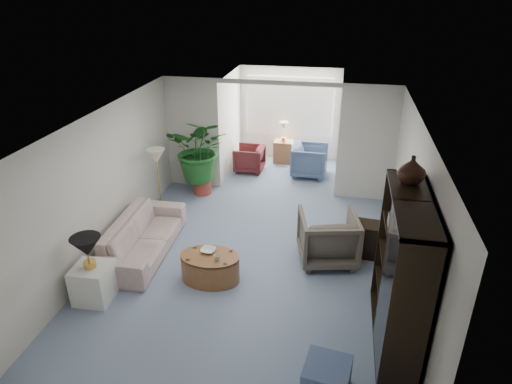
% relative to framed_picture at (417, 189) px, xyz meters
% --- Properties ---
extents(floor, '(6.00, 6.00, 0.00)m').
position_rel_framed_picture_xyz_m(floor, '(-2.46, 0.10, -1.70)').
color(floor, gray).
rests_on(floor, ground).
extents(sunroom_floor, '(2.60, 2.60, 0.00)m').
position_rel_framed_picture_xyz_m(sunroom_floor, '(-2.46, 4.20, -1.70)').
color(sunroom_floor, gray).
rests_on(sunroom_floor, ground).
extents(back_pier_left, '(1.20, 0.12, 2.50)m').
position_rel_framed_picture_xyz_m(back_pier_left, '(-4.36, 3.10, -0.45)').
color(back_pier_left, silver).
rests_on(back_pier_left, ground).
extents(back_pier_right, '(1.20, 0.12, 2.50)m').
position_rel_framed_picture_xyz_m(back_pier_right, '(-0.56, 3.10, -0.45)').
color(back_pier_right, silver).
rests_on(back_pier_right, ground).
extents(back_header, '(2.60, 0.12, 0.10)m').
position_rel_framed_picture_xyz_m(back_header, '(-2.46, 3.10, 0.75)').
color(back_header, silver).
rests_on(back_header, back_pier_left).
extents(window_pane, '(2.20, 0.02, 1.50)m').
position_rel_framed_picture_xyz_m(window_pane, '(-2.46, 5.28, -0.30)').
color(window_pane, white).
extents(window_blinds, '(2.20, 0.02, 1.50)m').
position_rel_framed_picture_xyz_m(window_blinds, '(-2.46, 5.25, -0.30)').
color(window_blinds, white).
extents(framed_picture, '(0.04, 0.50, 0.40)m').
position_rel_framed_picture_xyz_m(framed_picture, '(0.00, 0.00, 0.00)').
color(framed_picture, beige).
extents(sofa, '(0.96, 2.27, 0.65)m').
position_rel_framed_picture_xyz_m(sofa, '(-4.37, 0.17, -1.37)').
color(sofa, beige).
rests_on(sofa, ground).
extents(end_table, '(0.54, 0.54, 0.58)m').
position_rel_framed_picture_xyz_m(end_table, '(-4.57, -1.18, -1.41)').
color(end_table, white).
rests_on(end_table, ground).
extents(table_lamp, '(0.44, 0.44, 0.30)m').
position_rel_framed_picture_xyz_m(table_lamp, '(-4.57, -1.18, -0.77)').
color(table_lamp, black).
rests_on(table_lamp, end_table).
extents(floor_lamp, '(0.36, 0.36, 0.28)m').
position_rel_framed_picture_xyz_m(floor_lamp, '(-4.63, 1.62, -0.45)').
color(floor_lamp, '#F2E6C0').
rests_on(floor_lamp, ground).
extents(coffee_table, '(1.03, 1.03, 0.45)m').
position_rel_framed_picture_xyz_m(coffee_table, '(-3.00, -0.38, -1.47)').
color(coffee_table, brown).
rests_on(coffee_table, ground).
extents(coffee_bowl, '(0.25, 0.25, 0.06)m').
position_rel_framed_picture_xyz_m(coffee_bowl, '(-3.05, -0.28, -1.22)').
color(coffee_bowl, white).
rests_on(coffee_bowl, coffee_table).
extents(coffee_cup, '(0.11, 0.11, 0.09)m').
position_rel_framed_picture_xyz_m(coffee_cup, '(-2.85, -0.48, -1.20)').
color(coffee_cup, beige).
rests_on(coffee_cup, coffee_table).
extents(wingback_chair, '(1.13, 1.15, 0.88)m').
position_rel_framed_picture_xyz_m(wingback_chair, '(-1.20, 0.54, -1.26)').
color(wingback_chair, '#645C4F').
rests_on(wingback_chair, ground).
extents(side_table_dark, '(0.55, 0.46, 0.60)m').
position_rel_framed_picture_xyz_m(side_table_dark, '(-0.50, 0.84, -1.40)').
color(side_table_dark, black).
rests_on(side_table_dark, ground).
extents(entertainment_cabinet, '(0.50, 1.86, 2.06)m').
position_rel_framed_picture_xyz_m(entertainment_cabinet, '(-0.23, -1.16, -0.67)').
color(entertainment_cabinet, black).
rests_on(entertainment_cabinet, ground).
extents(cabinet_urn, '(0.35, 0.35, 0.36)m').
position_rel_framed_picture_xyz_m(cabinet_urn, '(-0.23, -0.66, 0.55)').
color(cabinet_urn, black).
rests_on(cabinet_urn, entertainment_cabinet).
extents(ottoman, '(0.59, 0.59, 0.41)m').
position_rel_framed_picture_xyz_m(ottoman, '(-1.06, -2.23, -1.49)').
color(ottoman, slate).
rests_on(ottoman, ground).
extents(plant_pot, '(0.40, 0.40, 0.32)m').
position_rel_framed_picture_xyz_m(plant_pot, '(-4.07, 2.69, -1.54)').
color(plant_pot, '#9A382C').
rests_on(plant_pot, ground).
extents(house_plant, '(1.31, 1.13, 1.45)m').
position_rel_framed_picture_xyz_m(house_plant, '(-4.07, 2.69, -0.65)').
color(house_plant, '#1F5A21').
rests_on(house_plant, plant_pot).
extents(sunroom_chair_blue, '(0.87, 0.84, 0.77)m').
position_rel_framed_picture_xyz_m(sunroom_chair_blue, '(-1.80, 4.16, -1.32)').
color(sunroom_chair_blue, slate).
rests_on(sunroom_chair_blue, ground).
extents(sunroom_chair_maroon, '(0.73, 0.71, 0.64)m').
position_rel_framed_picture_xyz_m(sunroom_chair_maroon, '(-3.30, 4.16, -1.38)').
color(sunroom_chair_maroon, maroon).
rests_on(sunroom_chair_maroon, ground).
extents(sunroom_table, '(0.48, 0.38, 0.58)m').
position_rel_framed_picture_xyz_m(sunroom_table, '(-2.55, 4.91, -1.41)').
color(sunroom_table, brown).
rests_on(sunroom_table, ground).
extents(shelf_clutter, '(0.30, 1.20, 1.06)m').
position_rel_framed_picture_xyz_m(shelf_clutter, '(-0.28, -1.27, -0.61)').
color(shelf_clutter, '#282623').
rests_on(shelf_clutter, entertainment_cabinet).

